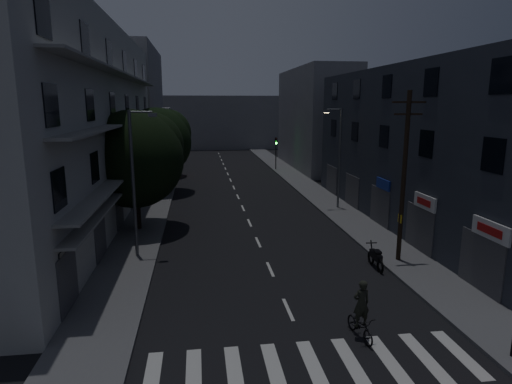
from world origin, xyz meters
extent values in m
plane|color=black|center=(0.00, 25.00, 0.00)|extent=(160.00, 160.00, 0.00)
cube|color=#565659|center=(-7.50, 25.00, 0.07)|extent=(3.00, 90.00, 0.15)
cube|color=#565659|center=(7.50, 25.00, 0.07)|extent=(3.00, 90.00, 0.15)
cube|color=beige|center=(-5.20, -2.00, 0.01)|extent=(0.50, 3.00, 0.01)
cube|color=beige|center=(-3.90, -2.00, 0.01)|extent=(0.50, 3.00, 0.01)
cube|color=beige|center=(-2.60, -2.00, 0.01)|extent=(0.50, 3.00, 0.01)
cube|color=beige|center=(-1.30, -2.00, 0.01)|extent=(0.50, 3.00, 0.01)
cube|color=beige|center=(0.00, -2.00, 0.01)|extent=(0.50, 3.00, 0.01)
cube|color=beige|center=(1.30, -2.00, 0.01)|extent=(0.50, 3.00, 0.01)
cube|color=beige|center=(2.60, -2.00, 0.01)|extent=(0.50, 3.00, 0.01)
cube|color=beige|center=(3.90, -2.00, 0.01)|extent=(0.50, 3.00, 0.01)
cube|color=beige|center=(5.20, -2.00, 0.01)|extent=(0.50, 3.00, 0.01)
cube|color=beige|center=(0.00, 2.00, 0.01)|extent=(0.15, 2.00, 0.01)
cube|color=beige|center=(0.00, 6.50, 0.01)|extent=(0.15, 2.00, 0.01)
cube|color=beige|center=(0.00, 11.00, 0.01)|extent=(0.15, 2.00, 0.01)
cube|color=beige|center=(0.00, 15.50, 0.01)|extent=(0.15, 2.00, 0.01)
cube|color=beige|center=(0.00, 20.00, 0.01)|extent=(0.15, 2.00, 0.01)
cube|color=beige|center=(0.00, 24.50, 0.01)|extent=(0.15, 2.00, 0.01)
cube|color=beige|center=(0.00, 29.00, 0.01)|extent=(0.15, 2.00, 0.01)
cube|color=beige|center=(0.00, 33.50, 0.01)|extent=(0.15, 2.00, 0.01)
cube|color=beige|center=(0.00, 38.00, 0.01)|extent=(0.15, 2.00, 0.01)
cube|color=beige|center=(0.00, 42.50, 0.01)|extent=(0.15, 2.00, 0.01)
cube|color=beige|center=(0.00, 47.00, 0.01)|extent=(0.15, 2.00, 0.01)
cube|color=beige|center=(0.00, 51.50, 0.01)|extent=(0.15, 2.00, 0.01)
cube|color=beige|center=(0.00, 56.00, 0.01)|extent=(0.15, 2.00, 0.01)
cube|color=beige|center=(0.00, 60.50, 0.01)|extent=(0.15, 2.00, 0.01)
cube|color=#A7A7A2|center=(-12.00, 18.00, 7.00)|extent=(6.00, 36.00, 14.00)
cube|color=black|center=(-8.98, 3.00, 2.00)|extent=(0.06, 1.60, 1.60)
cube|color=black|center=(-8.98, 9.00, 2.00)|extent=(0.06, 1.60, 1.60)
cube|color=black|center=(-8.98, 15.00, 2.00)|extent=(0.06, 1.60, 1.60)
cube|color=black|center=(-8.98, 21.00, 2.00)|extent=(0.06, 1.60, 1.60)
cube|color=black|center=(-8.98, 27.00, 2.00)|extent=(0.06, 1.60, 1.60)
cube|color=black|center=(-8.98, 33.00, 2.00)|extent=(0.06, 1.60, 1.60)
cube|color=black|center=(-8.98, 3.00, 5.20)|extent=(0.06, 1.60, 1.60)
cube|color=black|center=(-8.98, 9.00, 5.20)|extent=(0.06, 1.60, 1.60)
cube|color=black|center=(-8.98, 15.00, 5.20)|extent=(0.06, 1.60, 1.60)
cube|color=black|center=(-8.98, 21.00, 5.20)|extent=(0.06, 1.60, 1.60)
cube|color=black|center=(-8.98, 27.00, 5.20)|extent=(0.06, 1.60, 1.60)
cube|color=black|center=(-8.98, 33.00, 5.20)|extent=(0.06, 1.60, 1.60)
cube|color=black|center=(-8.98, 3.00, 8.40)|extent=(0.06, 1.60, 1.60)
cube|color=black|center=(-8.98, 9.00, 8.40)|extent=(0.06, 1.60, 1.60)
cube|color=black|center=(-8.98, 15.00, 8.40)|extent=(0.06, 1.60, 1.60)
cube|color=black|center=(-8.98, 21.00, 8.40)|extent=(0.06, 1.60, 1.60)
cube|color=black|center=(-8.98, 27.00, 8.40)|extent=(0.06, 1.60, 1.60)
cube|color=black|center=(-8.98, 33.00, 8.40)|extent=(0.06, 1.60, 1.60)
cube|color=black|center=(-8.98, 3.00, 11.60)|extent=(0.06, 1.60, 1.60)
cube|color=black|center=(-8.98, 9.00, 11.60)|extent=(0.06, 1.60, 1.60)
cube|color=black|center=(-8.98, 15.00, 11.60)|extent=(0.06, 1.60, 1.60)
cube|color=black|center=(-8.98, 21.00, 11.60)|extent=(0.06, 1.60, 1.60)
cube|color=black|center=(-8.98, 27.00, 11.60)|extent=(0.06, 1.60, 1.60)
cube|color=black|center=(-8.98, 33.00, 11.60)|extent=(0.06, 1.60, 1.60)
cube|color=gray|center=(-8.50, 18.00, 4.00)|extent=(1.00, 32.40, 0.12)
cube|color=gray|center=(-8.50, 18.00, 7.20)|extent=(1.00, 32.40, 0.12)
cube|color=gray|center=(-8.50, 18.00, 10.40)|extent=(1.00, 32.40, 0.12)
cube|color=gray|center=(-8.60, 18.00, 3.10)|extent=(0.80, 32.40, 0.12)
cube|color=#424247|center=(-8.97, 3.00, 1.40)|extent=(0.06, 2.40, 2.40)
cube|color=#424247|center=(-8.97, 9.00, 1.40)|extent=(0.06, 2.40, 2.40)
cube|color=#424247|center=(-8.97, 15.00, 1.40)|extent=(0.06, 2.40, 2.40)
cube|color=#424247|center=(-8.97, 21.00, 1.40)|extent=(0.06, 2.40, 2.40)
cube|color=#424247|center=(-8.97, 27.00, 1.40)|extent=(0.06, 2.40, 2.40)
cube|color=#424247|center=(-8.97, 33.00, 1.40)|extent=(0.06, 2.40, 2.40)
cube|color=#282C36|center=(12.00, 14.00, 5.50)|extent=(6.00, 28.00, 11.00)
cube|color=black|center=(8.98, 2.50, 6.30)|extent=(0.06, 1.40, 1.50)
cube|color=black|center=(8.98, 8.00, 6.30)|extent=(0.06, 1.40, 1.50)
cube|color=black|center=(8.98, 13.50, 6.30)|extent=(0.06, 1.40, 1.50)
cube|color=black|center=(8.98, 19.00, 6.30)|extent=(0.06, 1.40, 1.50)
cube|color=black|center=(8.98, 24.50, 6.30)|extent=(0.06, 1.40, 1.50)
cube|color=black|center=(8.98, 2.50, 9.60)|extent=(0.06, 1.40, 1.50)
cube|color=black|center=(8.98, 8.00, 9.60)|extent=(0.06, 1.40, 1.50)
cube|color=black|center=(8.98, 13.50, 9.60)|extent=(0.06, 1.40, 1.50)
cube|color=black|center=(8.98, 19.00, 9.60)|extent=(0.06, 1.40, 1.50)
cube|color=black|center=(8.98, 24.50, 9.60)|extent=(0.06, 1.40, 1.50)
cube|color=#424247|center=(8.97, 2.50, 1.40)|extent=(0.06, 3.00, 2.60)
cube|color=#424247|center=(8.97, 8.00, 1.40)|extent=(0.06, 3.00, 2.60)
cube|color=#424247|center=(8.97, 13.50, 1.40)|extent=(0.06, 3.00, 2.60)
cube|color=#424247|center=(8.97, 19.00, 1.40)|extent=(0.06, 3.00, 2.60)
cube|color=#424247|center=(8.97, 24.50, 1.40)|extent=(0.06, 3.00, 2.60)
cube|color=silver|center=(8.90, 2.00, 3.10)|extent=(0.12, 2.40, 0.80)
cube|color=#B21414|center=(8.82, 2.00, 3.10)|extent=(0.02, 1.60, 0.36)
cube|color=silver|center=(8.90, 7.50, 3.10)|extent=(0.12, 2.20, 0.80)
cube|color=#B21414|center=(8.82, 7.50, 3.10)|extent=(0.02, 1.40, 0.36)
cube|color=navy|center=(8.90, 13.00, 3.10)|extent=(0.12, 2.00, 0.70)
cube|color=slate|center=(-12.00, 48.00, 8.00)|extent=(6.00, 20.00, 16.00)
cube|color=slate|center=(12.00, 42.00, 6.50)|extent=(6.00, 20.00, 13.00)
cube|color=slate|center=(0.00, 70.00, 5.00)|extent=(24.00, 8.00, 10.00)
cylinder|color=black|center=(-7.75, 14.62, 2.31)|extent=(0.44, 0.44, 4.31)
sphere|color=black|center=(-7.75, 14.62, 4.90)|extent=(6.47, 6.47, 6.47)
sphere|color=black|center=(-6.77, 15.43, 5.70)|extent=(4.53, 4.53, 4.53)
sphere|color=black|center=(-8.55, 13.98, 5.38)|extent=(4.21, 4.21, 4.21)
cylinder|color=black|center=(-7.42, 27.24, 2.31)|extent=(0.44, 0.44, 4.33)
sphere|color=black|center=(-7.42, 27.24, 4.91)|extent=(6.52, 6.52, 6.52)
sphere|color=black|center=(-6.45, 28.05, 5.73)|extent=(4.56, 4.56, 4.56)
sphere|color=black|center=(-8.24, 26.59, 5.40)|extent=(4.24, 4.24, 4.24)
cylinder|color=black|center=(-7.77, 36.79, 1.93)|extent=(0.44, 0.44, 3.56)
sphere|color=black|center=(-7.77, 36.79, 4.07)|extent=(5.32, 5.32, 5.32)
sphere|color=black|center=(-6.97, 37.46, 4.73)|extent=(3.72, 3.72, 3.72)
sphere|color=black|center=(-8.44, 36.26, 4.47)|extent=(3.46, 3.46, 3.46)
cylinder|color=black|center=(6.44, 40.14, 1.75)|extent=(0.12, 0.12, 3.20)
cube|color=black|center=(6.44, 40.14, 3.80)|extent=(0.28, 0.22, 0.90)
sphere|color=black|center=(6.44, 39.99, 4.13)|extent=(0.22, 0.22, 0.22)
sphere|color=#3F330C|center=(6.44, 39.99, 3.83)|extent=(0.22, 0.22, 0.22)
sphere|color=#0CFF26|center=(6.44, 39.99, 3.53)|extent=(0.22, 0.22, 0.22)
cylinder|color=black|center=(-6.36, 39.90, 1.75)|extent=(0.12, 0.12, 3.20)
cube|color=black|center=(-6.36, 39.90, 3.80)|extent=(0.28, 0.22, 0.90)
sphere|color=#FF0C05|center=(-6.36, 39.75, 4.13)|extent=(0.22, 0.22, 0.22)
sphere|color=#3F330C|center=(-6.36, 39.75, 3.83)|extent=(0.22, 0.22, 0.22)
sphere|color=black|center=(-6.36, 39.75, 3.53)|extent=(0.22, 0.22, 0.22)
cylinder|color=#595B61|center=(-7.10, 9.23, 4.15)|extent=(0.18, 0.18, 8.00)
cylinder|color=#595B61|center=(-6.50, 9.23, 8.05)|extent=(1.20, 0.10, 0.10)
cube|color=#595B61|center=(-5.90, 9.23, 7.90)|extent=(0.45, 0.25, 0.18)
cube|color=#4C4C4C|center=(-5.90, 9.23, 7.80)|extent=(0.35, 0.18, 0.04)
cylinder|color=slate|center=(7.69, 18.69, 4.15)|extent=(0.18, 0.18, 8.00)
cylinder|color=slate|center=(7.09, 18.69, 8.05)|extent=(1.20, 0.10, 0.10)
cube|color=slate|center=(6.49, 18.69, 7.90)|extent=(0.45, 0.25, 0.18)
cube|color=#FFD88C|center=(6.49, 18.69, 7.80)|extent=(0.35, 0.18, 0.04)
cylinder|color=#53545A|center=(-7.39, 29.75, 4.15)|extent=(0.18, 0.18, 8.00)
cylinder|color=#53545A|center=(-6.79, 29.75, 8.05)|extent=(1.20, 0.10, 0.10)
cube|color=#53545A|center=(-6.19, 29.75, 7.90)|extent=(0.45, 0.25, 0.18)
cube|color=#4C4C4C|center=(-6.19, 29.75, 7.80)|extent=(0.35, 0.18, 0.04)
cylinder|color=black|center=(7.09, 6.62, 4.65)|extent=(0.24, 0.24, 9.00)
cube|color=black|center=(7.09, 6.62, 8.55)|extent=(1.80, 0.10, 0.10)
cube|color=black|center=(7.09, 6.62, 7.95)|extent=(1.50, 0.10, 0.10)
cylinder|color=#595B60|center=(7.04, 6.63, 1.40)|extent=(0.06, 0.06, 2.50)
cube|color=yellow|center=(7.04, 6.63, 2.45)|extent=(0.05, 0.35, 0.45)
torus|color=black|center=(5.49, 5.32, 0.32)|extent=(0.14, 0.77, 0.77)
torus|color=black|center=(5.54, 6.62, 0.32)|extent=(0.14, 0.77, 0.77)
cube|color=black|center=(5.52, 5.97, 0.67)|extent=(0.31, 1.20, 0.38)
cube|color=black|center=(5.51, 5.80, 0.95)|extent=(0.34, 0.50, 0.11)
cylinder|color=black|center=(5.54, 6.56, 0.81)|extent=(0.08, 0.47, 0.91)
cube|color=black|center=(5.54, 6.67, 1.14)|extent=(0.60, 0.06, 0.04)
imported|color=black|center=(2.16, -0.51, 0.47)|extent=(0.89, 1.85, 0.93)
imported|color=black|center=(2.16, -0.51, 1.36)|extent=(0.71, 0.52, 1.79)
camera|label=1|loc=(-3.57, -14.22, 8.44)|focal=30.00mm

